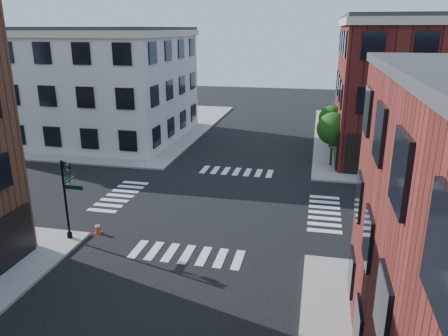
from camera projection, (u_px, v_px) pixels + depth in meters
ground at (217, 204)px, 29.14m from camera, size 120.00×120.00×0.00m
sidewalk_nw at (88, 124)px, 52.88m from camera, size 30.00×30.00×0.15m
building_nw at (77, 84)px, 46.17m from camera, size 22.00×16.00×11.00m
tree_near at (334, 130)px, 35.93m from camera, size 2.69×2.69×4.49m
tree_far at (332, 120)px, 41.60m from camera, size 2.43×2.43×4.07m
signal_pole at (67, 191)px, 23.41m from camera, size 1.29×1.24×4.60m
traffic_cone at (98, 228)px, 24.88m from camera, size 0.43×0.43×0.69m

